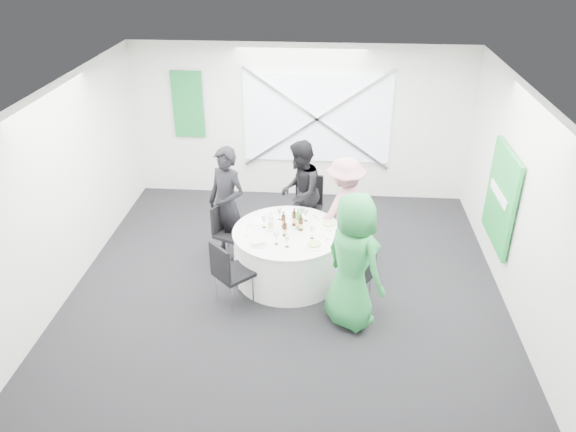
# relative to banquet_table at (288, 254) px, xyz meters

# --- Properties ---
(floor) EXTENTS (6.00, 6.00, 0.00)m
(floor) POSITION_rel_banquet_table_xyz_m (0.00, -0.20, -0.38)
(floor) COLOR black
(floor) RESTS_ON ground
(ceiling) EXTENTS (6.00, 6.00, 0.00)m
(ceiling) POSITION_rel_banquet_table_xyz_m (0.00, -0.20, 2.42)
(ceiling) COLOR silver
(ceiling) RESTS_ON wall_back
(wall_back) EXTENTS (6.00, 0.00, 6.00)m
(wall_back) POSITION_rel_banquet_table_xyz_m (0.00, 2.80, 1.02)
(wall_back) COLOR silver
(wall_back) RESTS_ON floor
(wall_front) EXTENTS (6.00, 0.00, 6.00)m
(wall_front) POSITION_rel_banquet_table_xyz_m (0.00, -3.20, 1.02)
(wall_front) COLOR silver
(wall_front) RESTS_ON floor
(wall_left) EXTENTS (0.00, 6.00, 6.00)m
(wall_left) POSITION_rel_banquet_table_xyz_m (-3.00, -0.20, 1.02)
(wall_left) COLOR silver
(wall_left) RESTS_ON floor
(wall_right) EXTENTS (0.00, 6.00, 6.00)m
(wall_right) POSITION_rel_banquet_table_xyz_m (3.00, -0.20, 1.02)
(wall_right) COLOR silver
(wall_right) RESTS_ON floor
(window_panel) EXTENTS (2.60, 0.03, 1.60)m
(window_panel) POSITION_rel_banquet_table_xyz_m (0.30, 2.76, 1.12)
(window_panel) COLOR silver
(window_panel) RESTS_ON wall_back
(window_brace_a) EXTENTS (2.63, 0.05, 1.84)m
(window_brace_a) POSITION_rel_banquet_table_xyz_m (0.30, 2.72, 1.12)
(window_brace_a) COLOR silver
(window_brace_a) RESTS_ON window_panel
(window_brace_b) EXTENTS (2.63, 0.05, 1.84)m
(window_brace_b) POSITION_rel_banquet_table_xyz_m (0.30, 2.72, 1.12)
(window_brace_b) COLOR silver
(window_brace_b) RESTS_ON window_panel
(green_banner) EXTENTS (0.55, 0.04, 1.20)m
(green_banner) POSITION_rel_banquet_table_xyz_m (-2.00, 2.75, 1.32)
(green_banner) COLOR #136224
(green_banner) RESTS_ON wall_back
(green_sign) EXTENTS (0.05, 1.20, 1.40)m
(green_sign) POSITION_rel_banquet_table_xyz_m (2.94, 0.40, 0.82)
(green_sign) COLOR #1A9035
(green_sign) RESTS_ON wall_right
(banquet_table) EXTENTS (1.56, 1.56, 0.76)m
(banquet_table) POSITION_rel_banquet_table_xyz_m (0.00, 0.00, 0.00)
(banquet_table) COLOR silver
(banquet_table) RESTS_ON floor
(chair_back) EXTENTS (0.54, 0.55, 1.03)m
(chair_back) POSITION_rel_banquet_table_xyz_m (0.22, 1.24, 0.23)
(chair_back) COLOR black
(chair_back) RESTS_ON floor
(chair_back_left) EXTENTS (0.54, 0.53, 0.88)m
(chair_back_left) POSITION_rel_banquet_table_xyz_m (-0.97, 0.45, 0.13)
(chair_back_left) COLOR black
(chair_back_left) RESTS_ON floor
(chair_back_right) EXTENTS (0.55, 0.55, 0.88)m
(chair_back_right) POSITION_rel_banquet_table_xyz_m (0.95, 0.52, 0.14)
(chair_back_right) COLOR black
(chair_back_right) RESTS_ON floor
(chair_front_right) EXTENTS (0.52, 0.52, 0.84)m
(chair_front_right) POSITION_rel_banquet_table_xyz_m (1.01, -0.58, 0.11)
(chair_front_right) COLOR black
(chair_front_right) RESTS_ON floor
(chair_front_left) EXTENTS (0.62, 0.62, 0.96)m
(chair_front_left) POSITION_rel_banquet_table_xyz_m (-0.73, -0.74, 0.18)
(chair_front_left) COLOR black
(chair_front_left) RESTS_ON floor
(person_man_back_left) EXTENTS (0.77, 0.68, 1.76)m
(person_man_back_left) POSITION_rel_banquet_table_xyz_m (-0.95, 0.54, 0.50)
(person_man_back_left) COLOR black
(person_man_back_left) RESTS_ON floor
(person_man_back) EXTENTS (0.52, 0.85, 1.67)m
(person_man_back) POSITION_rel_banquet_table_xyz_m (0.10, 1.10, 0.46)
(person_man_back) COLOR black
(person_man_back) RESTS_ON floor
(person_woman_pink) EXTENTS (1.11, 1.04, 1.61)m
(person_woman_pink) POSITION_rel_banquet_table_xyz_m (0.79, 0.66, 0.42)
(person_woman_pink) COLOR #B97782
(person_woman_pink) RESTS_ON floor
(person_woman_green) EXTENTS (1.03, 1.05, 1.82)m
(person_woman_green) POSITION_rel_banquet_table_xyz_m (0.88, -0.95, 0.53)
(person_woman_green) COLOR #23813B
(person_woman_green) RESTS_ON floor
(plate_back) EXTENTS (0.29, 0.29, 0.01)m
(plate_back) POSITION_rel_banquet_table_xyz_m (0.04, 0.60, 0.39)
(plate_back) COLOR white
(plate_back) RESTS_ON banquet_table
(plate_back_left) EXTENTS (0.25, 0.25, 0.01)m
(plate_back_left) POSITION_rel_banquet_table_xyz_m (-0.47, 0.24, 0.39)
(plate_back_left) COLOR white
(plate_back_left) RESTS_ON banquet_table
(plate_back_right) EXTENTS (0.29, 0.29, 0.04)m
(plate_back_right) POSITION_rel_banquet_table_xyz_m (0.57, 0.22, 0.40)
(plate_back_right) COLOR white
(plate_back_right) RESTS_ON banquet_table
(plate_front_right) EXTENTS (0.28, 0.28, 0.04)m
(plate_front_right) POSITION_rel_banquet_table_xyz_m (0.38, -0.37, 0.40)
(plate_front_right) COLOR white
(plate_front_right) RESTS_ON banquet_table
(plate_front_left) EXTENTS (0.27, 0.27, 0.01)m
(plate_front_left) POSITION_rel_banquet_table_xyz_m (-0.37, -0.37, 0.39)
(plate_front_left) COLOR white
(plate_front_left) RESTS_ON banquet_table
(napkin) EXTENTS (0.21, 0.19, 0.05)m
(napkin) POSITION_rel_banquet_table_xyz_m (-0.37, -0.41, 0.42)
(napkin) COLOR silver
(napkin) RESTS_ON plate_front_left
(beer_bottle_a) EXTENTS (0.06, 0.06, 0.25)m
(beer_bottle_a) POSITION_rel_banquet_table_xyz_m (-0.07, 0.10, 0.47)
(beer_bottle_a) COLOR #381E0A
(beer_bottle_a) RESTS_ON banquet_table
(beer_bottle_b) EXTENTS (0.06, 0.06, 0.27)m
(beer_bottle_b) POSITION_rel_banquet_table_xyz_m (0.07, 0.18, 0.48)
(beer_bottle_b) COLOR #381E0A
(beer_bottle_b) RESTS_ON banquet_table
(beer_bottle_c) EXTENTS (0.06, 0.06, 0.24)m
(beer_bottle_c) POSITION_rel_banquet_table_xyz_m (0.18, 0.04, 0.47)
(beer_bottle_c) COLOR #381E0A
(beer_bottle_c) RESTS_ON banquet_table
(beer_bottle_d) EXTENTS (0.06, 0.06, 0.25)m
(beer_bottle_d) POSITION_rel_banquet_table_xyz_m (-0.03, -0.14, 0.48)
(beer_bottle_d) COLOR #381E0A
(beer_bottle_d) RESTS_ON banquet_table
(green_water_bottle) EXTENTS (0.08, 0.08, 0.31)m
(green_water_bottle) POSITION_rel_banquet_table_xyz_m (0.14, 0.09, 0.50)
(green_water_bottle) COLOR green
(green_water_bottle) RESTS_ON banquet_table
(clear_water_bottle) EXTENTS (0.08, 0.08, 0.30)m
(clear_water_bottle) POSITION_rel_banquet_table_xyz_m (-0.24, -0.01, 0.50)
(clear_water_bottle) COLOR white
(clear_water_bottle) RESTS_ON banquet_table
(wine_glass_a) EXTENTS (0.07, 0.07, 0.17)m
(wine_glass_a) POSITION_rel_banquet_table_xyz_m (0.02, -0.42, 0.50)
(wine_glass_a) COLOR white
(wine_glass_a) RESTS_ON banquet_table
(wine_glass_b) EXTENTS (0.07, 0.07, 0.17)m
(wine_glass_b) POSITION_rel_banquet_table_xyz_m (-0.13, -0.36, 0.50)
(wine_glass_b) COLOR white
(wine_glass_b) RESTS_ON banquet_table
(wine_glass_c) EXTENTS (0.07, 0.07, 0.17)m
(wine_glass_c) POSITION_rel_banquet_table_xyz_m (-0.15, 0.34, 0.50)
(wine_glass_c) COLOR white
(wine_glass_c) RESTS_ON banquet_table
(wine_glass_d) EXTENTS (0.07, 0.07, 0.17)m
(wine_glass_d) POSITION_rel_banquet_table_xyz_m (0.35, -0.17, 0.50)
(wine_glass_d) COLOR white
(wine_glass_d) RESTS_ON banquet_table
(wine_glass_e) EXTENTS (0.07, 0.07, 0.17)m
(wine_glass_e) POSITION_rel_banquet_table_xyz_m (0.17, 0.37, 0.50)
(wine_glass_e) COLOR white
(wine_glass_e) RESTS_ON banquet_table
(wine_glass_f) EXTENTS (0.07, 0.07, 0.17)m
(wine_glass_f) POSITION_rel_banquet_table_xyz_m (0.23, 0.32, 0.50)
(wine_glass_f) COLOR white
(wine_glass_f) RESTS_ON banquet_table
(wine_glass_g) EXTENTS (0.07, 0.07, 0.17)m
(wine_glass_g) POSITION_rel_banquet_table_xyz_m (-0.35, 0.08, 0.50)
(wine_glass_g) COLOR white
(wine_glass_g) RESTS_ON banquet_table
(fork_a) EXTENTS (0.15, 0.03, 0.01)m
(fork_a) POSITION_rel_banquet_table_xyz_m (0.12, 0.56, 0.38)
(fork_a) COLOR silver
(fork_a) RESTS_ON banquet_table
(knife_a) EXTENTS (0.15, 0.03, 0.01)m
(knife_a) POSITION_rel_banquet_table_xyz_m (-0.22, 0.53, 0.38)
(knife_a) COLOR silver
(knife_a) RESTS_ON banquet_table
(fork_b) EXTENTS (0.11, 0.12, 0.01)m
(fork_b) POSITION_rel_banquet_table_xyz_m (0.30, -0.49, 0.38)
(fork_b) COLOR silver
(fork_b) RESTS_ON banquet_table
(knife_b) EXTENTS (0.11, 0.12, 0.01)m
(knife_b) POSITION_rel_banquet_table_xyz_m (0.53, -0.23, 0.38)
(knife_b) COLOR silver
(knife_b) RESTS_ON banquet_table
(fork_c) EXTENTS (0.08, 0.14, 0.01)m
(fork_c) POSITION_rel_banquet_table_xyz_m (0.57, 0.08, 0.38)
(fork_c) COLOR silver
(fork_c) RESTS_ON banquet_table
(knife_c) EXTENTS (0.09, 0.14, 0.01)m
(knife_c) POSITION_rel_banquet_table_xyz_m (0.38, 0.43, 0.38)
(knife_c) COLOR silver
(knife_c) RESTS_ON banquet_table
(fork_d) EXTENTS (0.10, 0.13, 0.01)m
(fork_d) POSITION_rel_banquet_table_xyz_m (-0.54, -0.19, 0.38)
(fork_d) COLOR silver
(fork_d) RESTS_ON banquet_table
(knife_d) EXTENTS (0.11, 0.12, 0.01)m
(knife_d) POSITION_rel_banquet_table_xyz_m (-0.30, -0.49, 0.38)
(knife_d) COLOR silver
(knife_d) RESTS_ON banquet_table
(fork_e) EXTENTS (0.09, 0.14, 0.01)m
(fork_e) POSITION_rel_banquet_table_xyz_m (-0.39, 0.42, 0.38)
(fork_e) COLOR silver
(fork_e) RESTS_ON banquet_table
(knife_e) EXTENTS (0.08, 0.14, 0.01)m
(knife_e) POSITION_rel_banquet_table_xyz_m (-0.56, 0.11, 0.38)
(knife_e) COLOR silver
(knife_e) RESTS_ON banquet_table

